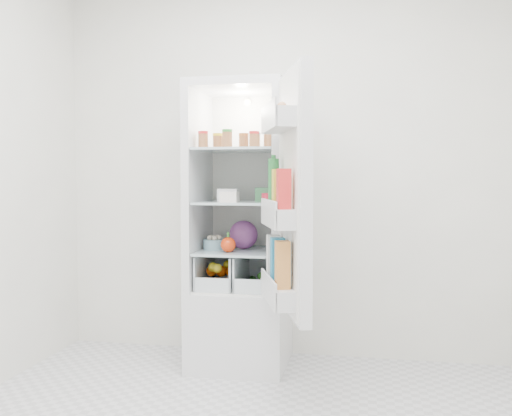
% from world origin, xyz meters
% --- Properties ---
extents(room_walls, '(3.02, 3.02, 2.61)m').
position_xyz_m(room_walls, '(0.00, 0.00, 1.59)').
color(room_walls, white).
rests_on(room_walls, ground).
extents(refrigerator, '(0.60, 0.60, 1.80)m').
position_xyz_m(refrigerator, '(-0.20, 1.25, 0.67)').
color(refrigerator, silver).
rests_on(refrigerator, ground).
extents(shelf_low, '(0.49, 0.53, 0.01)m').
position_xyz_m(shelf_low, '(-0.20, 1.19, 0.74)').
color(shelf_low, '#A7BDC4').
rests_on(shelf_low, refrigerator).
extents(shelf_mid, '(0.49, 0.53, 0.02)m').
position_xyz_m(shelf_mid, '(-0.20, 1.19, 1.05)').
color(shelf_mid, '#A7BDC4').
rests_on(shelf_mid, refrigerator).
extents(shelf_top, '(0.49, 0.53, 0.02)m').
position_xyz_m(shelf_top, '(-0.20, 1.19, 1.38)').
color(shelf_top, '#A7BDC4').
rests_on(shelf_top, refrigerator).
extents(crisper_left, '(0.23, 0.46, 0.22)m').
position_xyz_m(crisper_left, '(-0.32, 1.19, 0.61)').
color(crisper_left, silver).
rests_on(crisper_left, refrigerator).
extents(crisper_right, '(0.23, 0.46, 0.22)m').
position_xyz_m(crisper_right, '(-0.08, 1.19, 0.61)').
color(crisper_right, silver).
rests_on(crisper_right, refrigerator).
extents(condiment_jars, '(0.46, 0.34, 0.08)m').
position_xyz_m(condiment_jars, '(-0.21, 1.13, 1.43)').
color(condiment_jars, '#B21919').
rests_on(condiment_jars, shelf_top).
extents(squeeze_bottle, '(0.05, 0.05, 0.16)m').
position_xyz_m(squeeze_bottle, '(-0.01, 1.19, 1.47)').
color(squeeze_bottle, white).
rests_on(squeeze_bottle, shelf_top).
extents(tub_white, '(0.14, 0.14, 0.08)m').
position_xyz_m(tub_white, '(-0.27, 1.16, 1.10)').
color(tub_white, white).
rests_on(tub_white, shelf_mid).
extents(tub_cream, '(0.11, 0.11, 0.06)m').
position_xyz_m(tub_cream, '(-0.24, 1.08, 1.09)').
color(tub_cream, white).
rests_on(tub_cream, shelf_mid).
extents(tin_red, '(0.08, 0.08, 0.05)m').
position_xyz_m(tin_red, '(-0.01, 1.11, 1.08)').
color(tin_red, red).
rests_on(tin_red, shelf_mid).
extents(tub_green, '(0.11, 0.15, 0.09)m').
position_xyz_m(tub_green, '(-0.04, 1.23, 1.10)').
color(tub_green, '#387C4A').
rests_on(tub_green, shelf_mid).
extents(red_cabbage, '(0.18, 0.18, 0.18)m').
position_xyz_m(red_cabbage, '(-0.19, 1.23, 0.84)').
color(red_cabbage, '#541C51').
rests_on(red_cabbage, shelf_low).
extents(bell_pepper, '(0.09, 0.09, 0.09)m').
position_xyz_m(bell_pepper, '(-0.24, 1.05, 0.79)').
color(bell_pepper, red).
rests_on(bell_pepper, shelf_low).
extents(mushroom_bowl, '(0.16, 0.16, 0.06)m').
position_xyz_m(mushroom_bowl, '(-0.36, 1.17, 0.78)').
color(mushroom_bowl, '#7CAABA').
rests_on(mushroom_bowl, shelf_low).
extents(citrus_pile, '(0.20, 0.24, 0.16)m').
position_xyz_m(citrus_pile, '(-0.32, 1.13, 0.59)').
color(citrus_pile, '#E8580C').
rests_on(citrus_pile, refrigerator).
extents(veg_pile, '(0.16, 0.30, 0.10)m').
position_xyz_m(veg_pile, '(-0.07, 1.18, 0.56)').
color(veg_pile, '#174617').
rests_on(veg_pile, refrigerator).
extents(fridge_door, '(0.33, 0.59, 1.30)m').
position_xyz_m(fridge_door, '(0.19, 0.62, 1.09)').
color(fridge_door, silver).
rests_on(fridge_door, refrigerator).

